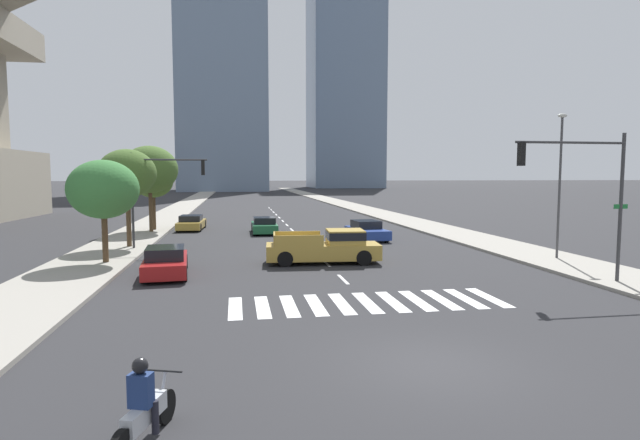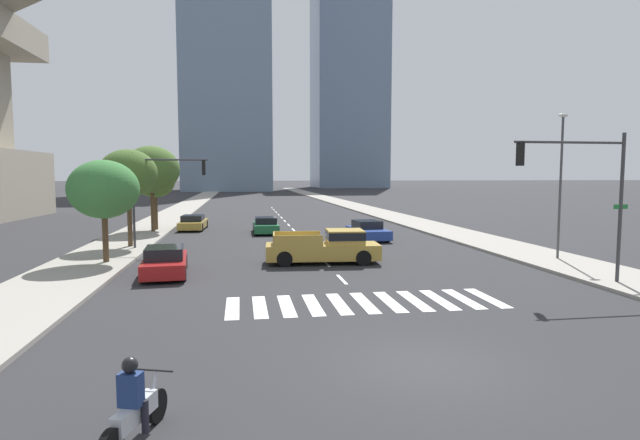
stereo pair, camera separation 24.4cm
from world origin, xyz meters
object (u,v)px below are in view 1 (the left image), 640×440
street_lamp_east (560,175)px  sedan_gold_2 (191,223)px  street_tree_fourth (153,181)px  traffic_signal_far (161,183)px  street_tree_second (127,174)px  motorcycle_lead (144,410)px  sedan_green_3 (264,226)px  pickup_truck (329,247)px  sedan_red_1 (166,262)px  traffic_signal_near (583,180)px  street_tree_nearest (103,190)px  street_tree_third (150,170)px  sedan_blue_0 (367,231)px

street_lamp_east → sedan_gold_2: bearing=137.2°
street_tree_fourth → traffic_signal_far: bearing=-78.9°
sedan_gold_2 → street_tree_fourth: street_tree_fourth is taller
street_tree_second → motorcycle_lead: bearing=-78.4°
sedan_gold_2 → sedan_green_3: bearing=-117.7°
pickup_truck → sedan_red_1: size_ratio=1.23×
sedan_red_1 → traffic_signal_near: (16.45, -4.96, 3.62)m
sedan_red_1 → traffic_signal_near: bearing=-111.6°
street_tree_nearest → street_tree_third: size_ratio=0.77×
sedan_blue_0 → sedan_gold_2: size_ratio=0.97×
street_tree_nearest → street_tree_fourth: bearing=90.0°
motorcycle_lead → sedan_gold_2: (-2.03, 33.73, -0.03)m
sedan_green_3 → traffic_signal_far: (-6.39, -7.71, 3.39)m
traffic_signal_near → street_tree_second: (-19.69, 13.74, 0.27)m
pickup_truck → sedan_gold_2: bearing=119.2°
street_lamp_east → traffic_signal_near: bearing=-117.2°
sedan_green_3 → street_tree_third: street_tree_third is taller
traffic_signal_far → traffic_signal_near: bearing=-36.3°
sedan_green_3 → pickup_truck: bearing=-170.0°
sedan_gold_2 → traffic_signal_far: (-0.73, -11.11, 3.41)m
street_tree_fourth → street_tree_second: bearing=-90.0°
sedan_gold_2 → street_tree_second: street_tree_second is taller
street_lamp_east → street_tree_nearest: (-22.60, 2.40, -0.71)m
sedan_blue_0 → street_lamp_east: (7.47, -10.01, 3.81)m
sedan_gold_2 → traffic_signal_far: bearing=179.5°
street_lamp_east → pickup_truck: bearing=174.2°
street_lamp_east → street_tree_fourth: bearing=142.0°
street_lamp_east → street_tree_second: (-22.60, 8.06, 0.07)m
pickup_truck → street_lamp_east: (11.74, -1.20, 3.60)m
pickup_truck → traffic_signal_near: size_ratio=0.97×
street_tree_second → sedan_green_3: bearing=39.4°
sedan_green_3 → street_lamp_east: street_lamp_east is taller
traffic_signal_near → street_lamp_east: (2.92, 5.68, 0.20)m
street_tree_third → sedan_green_3: bearing=-8.1°
sedan_red_1 → street_lamp_east: street_lamp_east is taller
sedan_blue_0 → sedan_green_3: size_ratio=1.03×
motorcycle_lead → street_tree_second: bearing=29.9°
sedan_gold_2 → street_lamp_east: size_ratio=0.63×
sedan_blue_0 → motorcycle_lead: bearing=-27.7°
street_lamp_east → street_tree_fourth: street_lamp_east is taller
sedan_blue_0 → sedan_red_1: size_ratio=0.96×
street_tree_nearest → street_tree_fourth: size_ratio=0.98×
sedan_red_1 → street_tree_nearest: 5.47m
sedan_green_3 → traffic_signal_near: 23.82m
traffic_signal_far → street_tree_fourth: bearing=101.1°
sedan_blue_0 → traffic_signal_near: (4.55, -15.69, 3.61)m
sedan_green_3 → traffic_signal_near: traffic_signal_near is taller
motorcycle_lead → street_tree_third: (-4.80, 31.53, 4.22)m
traffic_signal_near → sedan_red_1: bearing=-16.8°
motorcycle_lead → street_tree_nearest: street_tree_nearest is taller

